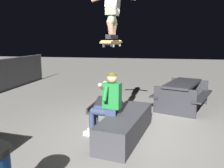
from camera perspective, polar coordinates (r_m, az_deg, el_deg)
name	(u,v)px	position (r m, az deg, el deg)	size (l,w,h in m)	color
ground_plane	(131,133)	(5.02, 4.69, -11.83)	(40.00, 40.00, 0.00)	gray
ledge_box_main	(126,126)	(4.74, 3.37, -10.05)	(2.00, 0.62, 0.48)	#38383D
person_sitting_on_ledge	(107,101)	(4.62, -1.23, -4.19)	(0.60, 0.78, 1.32)	#2D3856
skateboard	(112,43)	(4.59, 0.02, 9.97)	(1.03, 0.25, 0.13)	#AD8451
skater_airborne	(113,6)	(4.68, 0.20, 18.41)	(0.62, 0.89, 1.12)	black
kicker_ramp	(105,107)	(6.62, -1.66, -5.70)	(1.25, 0.78, 0.31)	#28282D
picnic_table_back	(182,91)	(6.90, 16.75, -1.65)	(2.05, 1.84, 0.75)	#28282D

